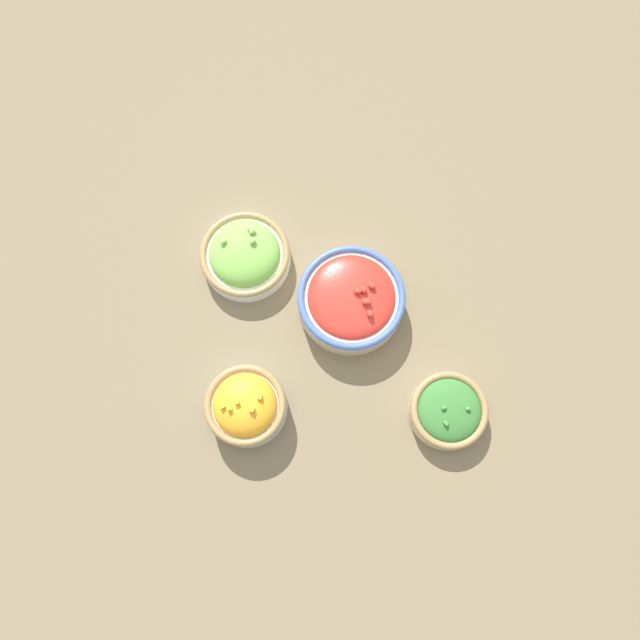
{
  "coord_description": "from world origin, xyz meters",
  "views": [
    {
      "loc": [
        0.24,
        -0.06,
        1.04
      ],
      "look_at": [
        0.0,
        0.0,
        0.03
      ],
      "focal_mm": 35.0,
      "sensor_mm": 36.0,
      "label": 1
    }
  ],
  "objects_px": {
    "bowl_cherry_tomatoes": "(351,299)",
    "bowl_broccoli": "(448,411)",
    "bowl_lettuce": "(245,255)",
    "bowl_squash": "(246,406)"
  },
  "relations": [
    {
      "from": "bowl_cherry_tomatoes",
      "to": "bowl_broccoli",
      "type": "distance_m",
      "value": 0.24
    },
    {
      "from": "bowl_cherry_tomatoes",
      "to": "bowl_lettuce",
      "type": "height_order",
      "value": "bowl_cherry_tomatoes"
    },
    {
      "from": "bowl_cherry_tomatoes",
      "to": "bowl_lettuce",
      "type": "relative_size",
      "value": 1.16
    },
    {
      "from": "bowl_lettuce",
      "to": "bowl_broccoli",
      "type": "bearing_deg",
      "value": 36.45
    },
    {
      "from": "bowl_squash",
      "to": "bowl_cherry_tomatoes",
      "type": "bearing_deg",
      "value": 120.86
    },
    {
      "from": "bowl_lettuce",
      "to": "bowl_squash",
      "type": "height_order",
      "value": "bowl_squash"
    },
    {
      "from": "bowl_cherry_tomatoes",
      "to": "bowl_squash",
      "type": "xyz_separation_m",
      "value": [
        0.13,
        -0.21,
        0.0
      ]
    },
    {
      "from": "bowl_cherry_tomatoes",
      "to": "bowl_squash",
      "type": "distance_m",
      "value": 0.25
    },
    {
      "from": "bowl_lettuce",
      "to": "bowl_squash",
      "type": "distance_m",
      "value": 0.26
    },
    {
      "from": "bowl_cherry_tomatoes",
      "to": "bowl_broccoli",
      "type": "xyz_separation_m",
      "value": [
        0.22,
        0.1,
        -0.01
      ]
    }
  ]
}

